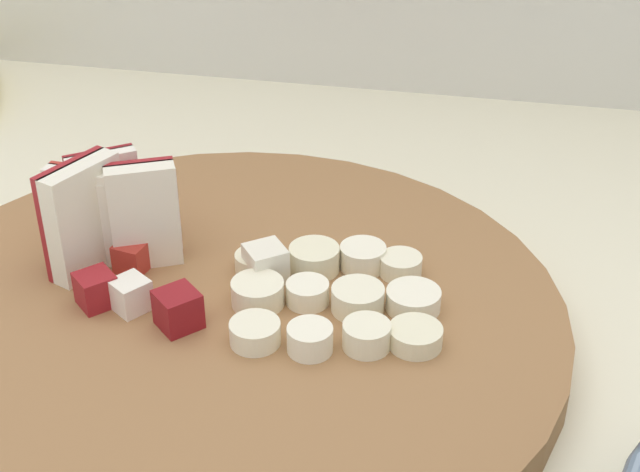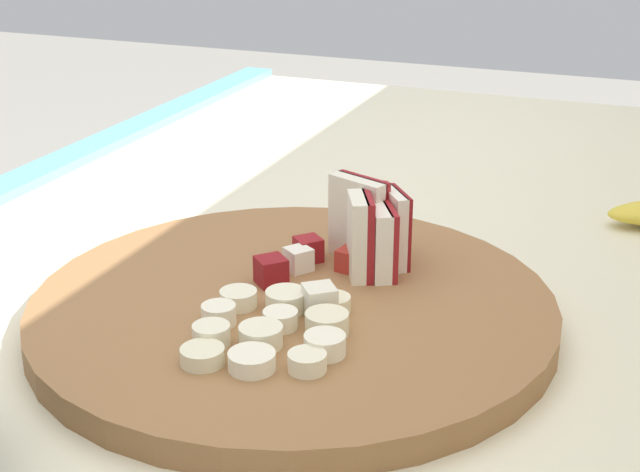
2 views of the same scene
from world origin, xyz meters
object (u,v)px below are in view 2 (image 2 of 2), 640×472
Objects in this scene: apple_wedge_fan at (371,228)px; banana_slice_rows at (272,328)px; cutting_board at (293,310)px; apple_dice_pile at (305,270)px.

apple_wedge_fan is 0.13m from banana_slice_rows.
apple_dice_pile reaches higher than cutting_board.
cutting_board is 0.06m from banana_slice_rows.
apple_wedge_fan is at bearing 144.70° from apple_dice_pile.
banana_slice_rows is at bearing 8.60° from apple_dice_pile.
apple_dice_pile is (-0.03, -0.00, 0.02)m from cutting_board.
cutting_board is 4.77× the size of apple_wedge_fan.
cutting_board is 0.03m from apple_dice_pile.
apple_dice_pile reaches higher than banana_slice_rows.
apple_dice_pile is (0.05, -0.03, -0.02)m from apple_wedge_fan.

